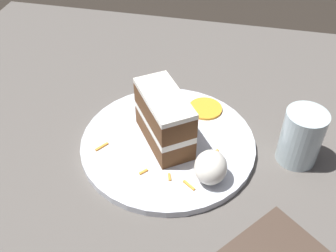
{
  "coord_description": "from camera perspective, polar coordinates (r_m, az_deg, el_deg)",
  "views": [
    {
      "loc": [
        0.45,
        0.13,
        0.51
      ],
      "look_at": [
        -0.02,
        0.03,
        0.08
      ],
      "focal_mm": 42.0,
      "sensor_mm": 36.0,
      "label": 1
    }
  ],
  "objects": [
    {
      "name": "dining_table",
      "position": [
        0.68,
        -2.68,
        -4.71
      ],
      "size": [
        0.99,
        1.06,
        0.03
      ],
      "primitive_type": "cube",
      "color": "#56514C",
      "rests_on": "ground"
    },
    {
      "name": "drinking_glass",
      "position": [
        0.67,
        18.65,
        -1.92
      ],
      "size": [
        0.07,
        0.07,
        0.1
      ],
      "color": "silver",
      "rests_on": "dining_table"
    },
    {
      "name": "plate",
      "position": [
        0.68,
        0.0,
        -2.5
      ],
      "size": [
        0.3,
        0.3,
        0.01
      ],
      "primitive_type": "cylinder",
      "color": "silver",
      "rests_on": "dining_table"
    },
    {
      "name": "carrot_shreds_scatter",
      "position": [
        0.66,
        -0.67,
        -3.31
      ],
      "size": [
        0.21,
        0.2,
        0.0
      ],
      "color": "orange",
      "rests_on": "plate"
    },
    {
      "name": "ground_plane",
      "position": [
        0.69,
        -2.64,
        -5.54
      ],
      "size": [
        6.0,
        6.0,
        0.0
      ],
      "primitive_type": "plane",
      "color": "black",
      "rests_on": "ground"
    },
    {
      "name": "cake_slice",
      "position": [
        0.64,
        -0.55,
        1.09
      ],
      "size": [
        0.14,
        0.12,
        0.1
      ],
      "rotation": [
        0.0,
        0.0,
        5.32
      ],
      "color": "brown",
      "rests_on": "plate"
    },
    {
      "name": "cream_dollop",
      "position": [
        0.6,
        6.21,
        -5.97
      ],
      "size": [
        0.06,
        0.05,
        0.05
      ],
      "primitive_type": "ellipsoid",
      "color": "white",
      "rests_on": "plate"
    },
    {
      "name": "orange_garnish",
      "position": [
        0.74,
        5.41,
        2.54
      ],
      "size": [
        0.06,
        0.06,
        0.0
      ],
      "primitive_type": "cylinder",
      "color": "orange",
      "rests_on": "plate"
    }
  ]
}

